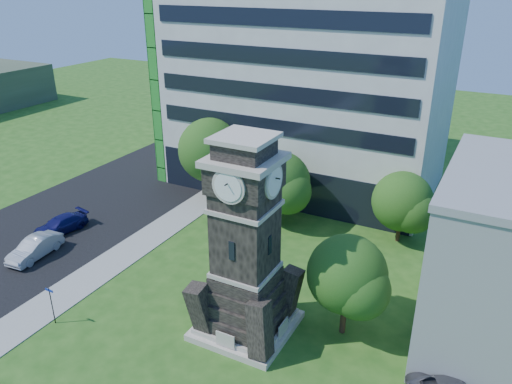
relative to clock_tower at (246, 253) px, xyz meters
The scene contains 13 objects.
ground 6.39m from the clock_tower, 146.32° to the right, with size 160.00×160.00×0.00m, color #225017.
sidewalk 13.88m from the clock_tower, 166.50° to the left, with size 3.00×70.00×0.06m, color gray.
street 21.86m from the clock_tower, behind, with size 14.00×80.00×0.02m, color black.
clock_tower is the anchor object (origin of this frame).
office_tall 26.21m from the clock_tower, 104.57° to the left, with size 26.20×15.11×28.60m.
car_street_mid 18.79m from the clock_tower, behind, with size 1.59×4.56×1.50m, color #AAACB2.
car_street_north 20.50m from the clock_tower, 169.54° to the left, with size 1.89×4.64×1.35m, color #131251.
park_bench 4.79m from the clock_tower, 129.52° to the right, with size 1.87×0.50×0.97m.
street_sign 12.39m from the clock_tower, 154.59° to the right, with size 0.61×0.06×2.55m.
tree_nw 19.85m from the clock_tower, 128.18° to the left, with size 6.61×6.01×7.78m.
tree_nc 14.26m from the clock_tower, 107.16° to the left, with size 5.70×5.18×6.46m.
tree_ne 16.37m from the clock_tower, 69.70° to the left, with size 5.21×4.74×5.87m.
tree_east 6.01m from the clock_tower, 24.25° to the left, with size 5.09×4.63×6.40m.
Camera 1 is at (14.94, -19.40, 19.77)m, focal length 35.00 mm.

